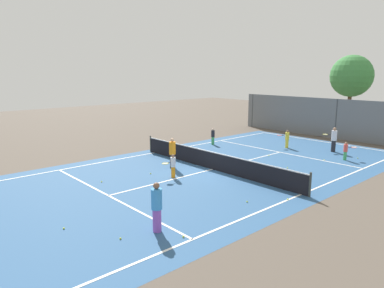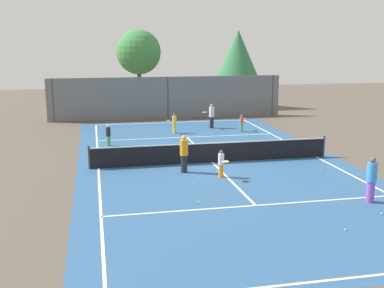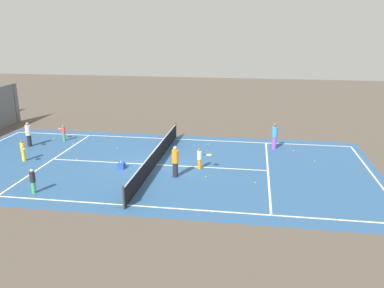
% 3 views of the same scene
% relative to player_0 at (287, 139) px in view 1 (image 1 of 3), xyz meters
% --- Properties ---
extents(ground_plane, '(80.00, 80.00, 0.00)m').
position_rel_player_0_xyz_m(ground_plane, '(0.54, -7.96, -0.67)').
color(ground_plane, brown).
extents(court_surface, '(13.00, 25.00, 0.01)m').
position_rel_player_0_xyz_m(court_surface, '(0.54, -7.96, -0.67)').
color(court_surface, '#2D5684').
rests_on(court_surface, ground_plane).
extents(tennis_net, '(11.90, 0.10, 1.10)m').
position_rel_player_0_xyz_m(tennis_net, '(0.54, -7.96, -0.16)').
color(tennis_net, '#333833').
rests_on(tennis_net, ground_plane).
extents(perimeter_fence, '(18.00, 0.12, 3.20)m').
position_rel_player_0_xyz_m(perimeter_fence, '(0.54, 6.04, 0.93)').
color(perimeter_fence, slate).
rests_on(perimeter_fence, ground_plane).
extents(tree_0, '(3.83, 3.83, 6.86)m').
position_rel_player_0_xyz_m(tree_0, '(-1.07, 11.69, 4.25)').
color(tree_0, brown).
rests_on(tree_0, ground_plane).
extents(player_0, '(0.82, 0.66, 1.28)m').
position_rel_player_0_xyz_m(player_0, '(0.00, 0.00, 0.00)').
color(player_0, yellow).
rests_on(player_0, ground_plane).
extents(player_1, '(0.37, 0.37, 1.71)m').
position_rel_player_0_xyz_m(player_1, '(-1.15, -9.44, 0.21)').
color(player_1, '#232328').
rests_on(player_1, ground_plane).
extents(player_2, '(0.93, 0.59, 1.66)m').
position_rel_player_0_xyz_m(player_2, '(2.81, 1.28, 0.19)').
color(player_2, '#232328').
rests_on(player_2, ground_plane).
extents(player_3, '(0.37, 0.37, 1.72)m').
position_rel_player_0_xyz_m(player_3, '(4.80, -14.85, 0.21)').
color(player_3, purple).
rests_on(player_3, ground_plane).
extents(player_4, '(0.35, 0.83, 1.21)m').
position_rel_player_0_xyz_m(player_4, '(0.28, -10.57, -0.04)').
color(player_4, orange).
rests_on(player_4, ground_plane).
extents(player_5, '(0.65, 0.78, 1.13)m').
position_rel_player_0_xyz_m(player_5, '(4.45, -0.37, -0.08)').
color(player_5, '#3FA559').
rests_on(player_5, ground_plane).
extents(player_6, '(0.26, 0.26, 1.23)m').
position_rel_player_0_xyz_m(player_6, '(-4.31, -3.08, -0.04)').
color(player_6, '#3FA559').
rests_on(player_6, ground_plane).
extents(ball_crate, '(0.41, 0.34, 0.43)m').
position_rel_player_0_xyz_m(ball_crate, '(-0.37, -6.17, -0.49)').
color(ball_crate, blue).
rests_on(ball_crate, ground_plane).
extents(tennis_ball_0, '(0.07, 0.07, 0.07)m').
position_rel_player_0_xyz_m(tennis_ball_0, '(5.08, -10.48, -0.63)').
color(tennis_ball_0, '#CCE533').
rests_on(tennis_ball_0, ground_plane).
extents(tennis_ball_1, '(0.07, 0.07, 0.07)m').
position_rel_player_0_xyz_m(tennis_ball_1, '(6.04, -8.97, -0.63)').
color(tennis_ball_1, '#CCE533').
rests_on(tennis_ball_1, ground_plane).
extents(tennis_ball_2, '(0.07, 0.07, 0.07)m').
position_rel_player_0_xyz_m(tennis_ball_2, '(0.69, -3.00, -0.63)').
color(tennis_ball_2, '#CCE533').
rests_on(tennis_ball_2, ground_plane).
extents(tennis_ball_3, '(0.07, 0.07, 0.07)m').
position_rel_player_0_xyz_m(tennis_ball_3, '(5.74, -14.49, -0.63)').
color(tennis_ball_3, '#CCE533').
rests_on(tennis_ball_3, ground_plane).
extents(tennis_ball_4, '(0.07, 0.07, 0.07)m').
position_rel_player_0_xyz_m(tennis_ball_4, '(3.63, -1.43, -0.63)').
color(tennis_ball_4, '#CCE533').
rests_on(tennis_ball_4, ground_plane).
extents(tennis_ball_5, '(0.07, 0.07, 0.07)m').
position_rel_player_0_xyz_m(tennis_ball_5, '(-1.40, -13.67, -0.63)').
color(tennis_ball_5, '#CCE533').
rests_on(tennis_ball_5, ground_plane).
extents(tennis_ball_6, '(0.07, 0.07, 0.07)m').
position_rel_player_0_xyz_m(tennis_ball_6, '(4.80, 0.57, -0.63)').
color(tennis_ball_6, '#CCE533').
rests_on(tennis_ball_6, ground_plane).
extents(tennis_ball_7, '(0.07, 0.07, 0.07)m').
position_rel_player_0_xyz_m(tennis_ball_7, '(4.49, -16.09, -0.63)').
color(tennis_ball_7, '#CCE533').
rests_on(tennis_ball_7, ground_plane).
extents(tennis_ball_8, '(0.07, 0.07, 0.07)m').
position_rel_player_0_xyz_m(tennis_ball_8, '(2.54, -17.15, -0.63)').
color(tennis_ball_8, '#CCE533').
rests_on(tennis_ball_8, ground_plane).
extents(tennis_ball_9, '(0.07, 0.07, 0.07)m').
position_rel_player_0_xyz_m(tennis_ball_9, '(3.19, -4.69, -0.63)').
color(tennis_ball_9, '#CCE533').
rests_on(tennis_ball_9, ground_plane).
extents(tennis_ball_10, '(0.07, 0.07, 0.07)m').
position_rel_player_0_xyz_m(tennis_ball_10, '(-0.98, -11.06, -0.63)').
color(tennis_ball_10, '#CCE533').
rests_on(tennis_ball_10, ground_plane).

